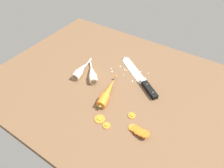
{
  "coord_description": "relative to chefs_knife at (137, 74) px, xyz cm",
  "views": [
    {
      "loc": [
        34.96,
        -56.2,
        65.99
      ],
      "look_at": [
        0.0,
        -2.0,
        1.5
      ],
      "focal_mm": 30.4,
      "sensor_mm": 36.0,
      "label": 1
    }
  ],
  "objects": [
    {
      "name": "ground_plane",
      "position": [
        -6.69,
        -11.7,
        -2.65
      ],
      "size": [
        120.0,
        90.0,
        4.0
      ],
      "primitive_type": "cube",
      "color": "brown"
    },
    {
      "name": "chefs_knife",
      "position": [
        0.0,
        0.0,
        0.0
      ],
      "size": [
        30.34,
        22.71,
        4.18
      ],
      "color": "silver",
      "rests_on": "ground_plane"
    },
    {
      "name": "whole_carrot",
      "position": [
        -5.16,
        -20.23,
        1.45
      ],
      "size": [
        7.71,
        20.97,
        4.2
      ],
      "color": "orange",
      "rests_on": "ground_plane"
    },
    {
      "name": "parsnip_front",
      "position": [
        -18.77,
        -13.28,
        1.33
      ],
      "size": [
        14.89,
        15.43,
        4.0
      ],
      "color": "silver",
      "rests_on": "ground_plane"
    },
    {
      "name": "parsnip_mid_left",
      "position": [
        -25.38,
        -14.65,
        1.33
      ],
      "size": [
        6.0,
        18.04,
        4.0
      ],
      "color": "silver",
      "rests_on": "ground_plane"
    },
    {
      "name": "carrot_slice_stack",
      "position": [
        15.79,
        -29.43,
        0.43
      ],
      "size": [
        9.21,
        4.5,
        3.46
      ],
      "color": "orange",
      "rests_on": "ground_plane"
    },
    {
      "name": "carrot_slice_stray_near",
      "position": [
        -0.55,
        -32.62,
        -0.29
      ],
      "size": [
        4.36,
        4.36,
        0.7
      ],
      "color": "orange",
      "rests_on": "ground_plane"
    },
    {
      "name": "carrot_slice_stray_mid",
      "position": [
        3.57,
        -33.68,
        -0.29
      ],
      "size": [
        3.15,
        3.15,
        0.7
      ],
      "color": "orange",
      "rests_on": "ground_plane"
    },
    {
      "name": "carrot_slice_stray_far",
      "position": [
        9.82,
        -23.9,
        -0.29
      ],
      "size": [
        3.22,
        3.22,
        0.7
      ],
      "color": "orange",
      "rests_on": "ground_plane"
    },
    {
      "name": "mince_crumbs",
      "position": [
        -6.13,
        -0.84,
        -0.25
      ],
      "size": [
        19.02,
        10.58,
        0.9
      ],
      "color": "silver",
      "rests_on": "ground_plane"
    }
  ]
}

